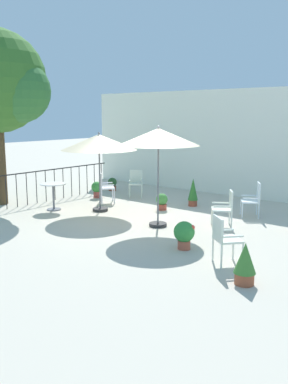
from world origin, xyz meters
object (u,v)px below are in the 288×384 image
Objects in this scene: potted_plant_2 at (112,184)px; potted_plant_6 at (193,192)px; cafe_table_0 at (53,191)px; patio_chair_3 at (136,181)px; patio_umbrella_1 at (99,143)px; potted_plant_3 at (97,189)px; patio_chair_4 at (105,185)px; patio_chair_2 at (225,206)px; potted_plant_5 at (245,263)px; potted_plant_1 at (184,234)px; patio_chair_1 at (254,198)px; patio_umbrella_0 at (158,138)px; patio_chair_0 at (224,236)px; potted_plant_4 at (162,201)px.

potted_plant_6 is (3.71, -0.38, 0.19)m from potted_plant_2.
potted_plant_2 is at bearing 104.21° from cafe_table_0.
patio_chair_3 is (0.51, 3.09, -0.03)m from cafe_table_0.
potted_plant_3 is at bearing 138.08° from patio_umbrella_1.
potted_plant_6 is at bearing 28.50° from patio_chair_4.
patio_chair_2 is 1.28× the size of potted_plant_5.
patio_chair_4 is at bearing 152.95° from potted_plant_1.
patio_chair_1 is 5.75m from potted_plant_2.
patio_umbrella_0 is at bearing 148.65° from potted_plant_5.
patio_chair_2 is (-1.29, 2.44, -0.03)m from patio_chair_0.
potted_plant_1 is at bearing -83.97° from patio_chair_2.
patio_chair_4 is at bearing 128.03° from patio_umbrella_1.
cafe_table_0 is at bearing -133.59° from potted_plant_6.
cafe_table_0 is 2.11m from potted_plant_3.
patio_chair_3 is at bearing -11.87° from potted_plant_2.
patio_chair_1 is at bearing 113.26° from potted_plant_5.
patio_chair_0 is (6.05, -0.94, -0.00)m from cafe_table_0.
patio_umbrella_0 is at bearing 143.94° from potted_plant_1.
potted_plant_4 is (-2.32, 0.49, -0.26)m from patio_chair_2.
patio_chair_0 reaches higher than patio_chair_2.
patio_chair_2 is 4.34m from patio_chair_4.
patio_umbrella_0 is 3.37m from patio_chair_0.
patio_umbrella_0 reaches higher than potted_plant_3.
patio_chair_2 reaches higher than potted_plant_3.
patio_umbrella_0 is 4.22× the size of potted_plant_1.
potted_plant_1 is 4.23m from potted_plant_6.
potted_plant_3 is (-5.18, -0.81, -0.21)m from patio_chair_1.
potted_plant_4 is 1.11m from potted_plant_6.
potted_plant_5 is (6.77, -1.56, -0.18)m from cafe_table_0.
potted_plant_1 is at bearing -46.03° from potted_plant_4.
cafe_table_0 is 3.16m from potted_plant_4.
patio_chair_4 is (-0.72, 0.92, -1.41)m from patio_umbrella_1.
potted_plant_4 is at bearing -159.87° from patio_chair_1.
patio_umbrella_1 reaches higher than patio_chair_4.
potted_plant_3 is at bearing 152.89° from potted_plant_5.
patio_chair_2 is (3.61, 0.74, -1.45)m from patio_umbrella_1.
patio_umbrella_1 is at bearing -168.37° from patio_chair_2.
potted_plant_3 is at bearing 156.89° from patio_umbrella_0.
patio_chair_2 is 1.54× the size of potted_plant_1.
patio_umbrella_0 is 2.75× the size of patio_chair_2.
patio_chair_1 reaches higher than patio_chair_3.
patio_umbrella_0 reaches higher than patio_chair_3.
patio_chair_1 is (1.40, 2.42, -1.66)m from patio_umbrella_0.
potted_plant_1 is at bearing -27.17° from potted_plant_3.
potted_plant_5 is (7.63, -4.94, 0.12)m from potted_plant_2.
patio_umbrella_0 reaches higher than potted_plant_1.
patio_chair_1 is at bearing 85.63° from patio_chair_2.
potted_plant_5 is at bearing -39.30° from potted_plant_4.
patio_chair_4 is (-4.33, 0.18, 0.04)m from patio_chair_2.
cafe_table_0 is (-3.46, -0.46, -1.64)m from patio_umbrella_0.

